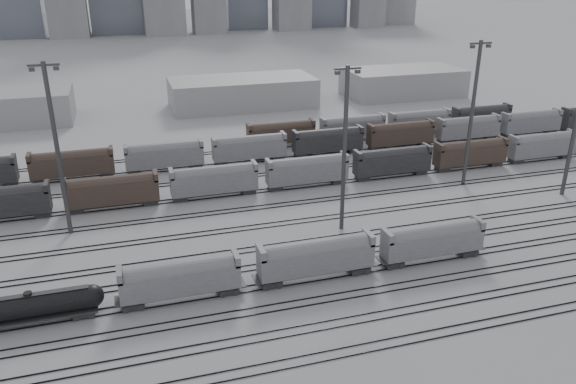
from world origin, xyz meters
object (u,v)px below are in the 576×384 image
object	(u,v)px
tank_car_b	(30,307)
hopper_car_b	(316,256)
hopper_car_a	(180,277)
hopper_car_c	(433,239)
light_mast_c	(345,146)

from	to	relation	value
tank_car_b	hopper_car_b	world-z (taller)	hopper_car_b
tank_car_b	hopper_car_a	distance (m)	16.77
hopper_car_b	hopper_car_c	size ratio (longest dim) A/B	1.05
tank_car_b	light_mast_c	distance (m)	45.88
hopper_car_a	hopper_car_b	distance (m)	17.22
tank_car_b	hopper_car_b	xyz separation A→B (m)	(33.97, 0.00, 1.07)
hopper_car_b	light_mast_c	xyz separation A→B (m)	(8.71, 12.77, 9.90)
light_mast_c	hopper_car_b	bearing A→B (deg)	-124.31
tank_car_b	hopper_car_b	distance (m)	33.99
hopper_car_a	hopper_car_b	world-z (taller)	hopper_car_b
hopper_car_c	light_mast_c	xyz separation A→B (m)	(-8.07, 12.77, 10.06)
tank_car_b	light_mast_c	world-z (taller)	light_mast_c
tank_car_b	hopper_car_b	size ratio (longest dim) A/B	1.05
hopper_car_c	hopper_car_b	bearing A→B (deg)	180.00
tank_car_b	light_mast_c	bearing A→B (deg)	16.65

